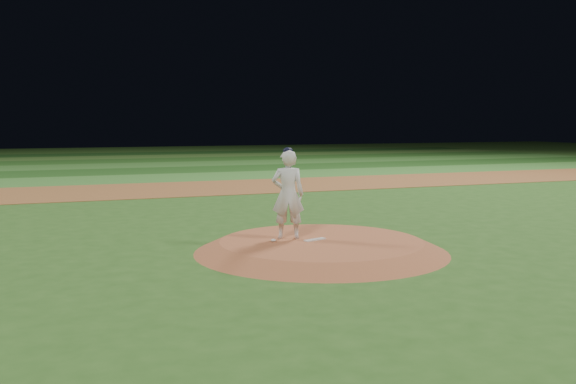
{
  "coord_description": "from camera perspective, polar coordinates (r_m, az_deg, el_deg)",
  "views": [
    {
      "loc": [
        -5.58,
        -12.53,
        2.82
      ],
      "look_at": [
        0.0,
        2.0,
        1.1
      ],
      "focal_mm": 40.0,
      "sensor_mm": 36.0,
      "label": 1
    }
  ],
  "objects": [
    {
      "name": "infield_dirt_band",
      "position": [
        27.25,
        -9.08,
        0.3
      ],
      "size": [
        70.0,
        6.0,
        0.02
      ],
      "primitive_type": "cube",
      "color": "brown",
      "rests_on": "ground"
    },
    {
      "name": "ground",
      "position": [
        14.0,
        2.95,
        -5.32
      ],
      "size": [
        120.0,
        120.0,
        0.0
      ],
      "primitive_type": "plane",
      "color": "#2A551B",
      "rests_on": "ground"
    },
    {
      "name": "outfield_stripe_2",
      "position": [
        42.49,
        -13.43,
        2.33
      ],
      "size": [
        70.0,
        5.0,
        0.02
      ],
      "primitive_type": "cube",
      "color": "#306625",
      "rests_on": "ground"
    },
    {
      "name": "pitcher_on_mound",
      "position": [
        14.03,
        -0.01,
        -0.18
      ],
      "size": [
        0.82,
        0.67,
        2.01
      ],
      "color": "silver",
      "rests_on": "pitchers_mound"
    },
    {
      "name": "rosin_bag",
      "position": [
        13.76,
        -1.31,
        -4.32
      ],
      "size": [
        0.12,
        0.12,
        0.06
      ],
      "primitive_type": "ellipsoid",
      "color": "silver",
      "rests_on": "pitchers_mound"
    },
    {
      "name": "outfield_stripe_5",
      "position": [
        57.37,
        -15.43,
        3.26
      ],
      "size": [
        70.0,
        5.0,
        0.02
      ],
      "primitive_type": "cube",
      "color": "#184114",
      "rests_on": "ground"
    },
    {
      "name": "outfield_stripe_3",
      "position": [
        47.44,
        -14.24,
        2.71
      ],
      "size": [
        70.0,
        5.0,
        0.02
      ],
      "primitive_type": "cube",
      "color": "#204D18",
      "rests_on": "ground"
    },
    {
      "name": "pitching_rubber",
      "position": [
        13.96,
        2.4,
        -4.25
      ],
      "size": [
        0.55,
        0.3,
        0.03
      ],
      "primitive_type": "cube",
      "rotation": [
        0.0,
        0.0,
        0.33
      ],
      "color": "white",
      "rests_on": "pitchers_mound"
    },
    {
      "name": "outfield_stripe_0",
      "position": [
        32.63,
        -11.09,
        1.24
      ],
      "size": [
        70.0,
        5.0,
        0.02
      ],
      "primitive_type": "cube",
      "color": "#357129",
      "rests_on": "ground"
    },
    {
      "name": "pitchers_mound",
      "position": [
        13.98,
        2.95,
        -4.82
      ],
      "size": [
        5.5,
        5.5,
        0.25
      ],
      "primitive_type": "cone",
      "color": "#A15532",
      "rests_on": "ground"
    },
    {
      "name": "outfield_stripe_4",
      "position": [
        52.4,
        -14.89,
        3.01
      ],
      "size": [
        70.0,
        5.0,
        0.02
      ],
      "primitive_type": "cube",
      "color": "#376324",
      "rests_on": "ground"
    },
    {
      "name": "outfield_stripe_1",
      "position": [
        37.55,
        -12.41,
        1.86
      ],
      "size": [
        70.0,
        5.0,
        0.02
      ],
      "primitive_type": "cube",
      "color": "#1C4817",
      "rests_on": "ground"
    }
  ]
}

